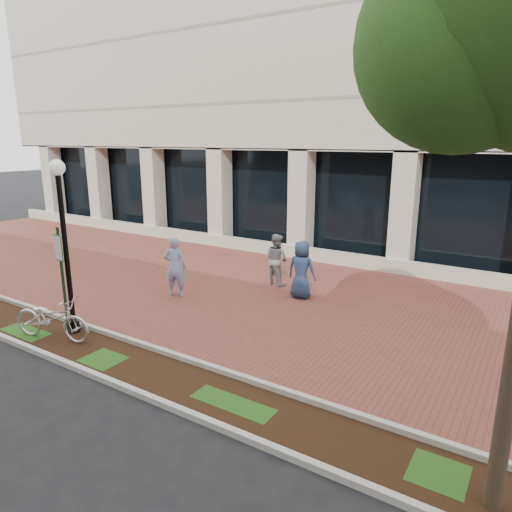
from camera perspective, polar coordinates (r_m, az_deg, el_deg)
The scene contains 12 objects.
ground at distance 13.53m, azimuth 3.54°, elevation -5.47°, with size 120.00×120.00×0.00m, color black.
brick_plaza at distance 13.53m, azimuth 3.54°, elevation -5.45°, with size 40.00×9.00×0.01m, color brown.
planting_strip at distance 9.67m, azimuth -12.26°, elevation -14.31°, with size 40.00×1.50×0.01m, color black.
curb_plaza_side at distance 10.12m, azimuth -9.24°, elevation -12.43°, with size 40.00×0.12×0.12m, color #B2B2A8.
curb_street_side at distance 9.21m, azimuth -15.67°, elevation -15.73°, with size 40.00×0.12×0.12m, color #B2B2A8.
near_office_building at distance 23.13m, azimuth 18.35°, elevation 27.42°, with size 40.00×12.12×16.00m.
parking_sign at distance 11.51m, azimuth -23.17°, elevation -1.50°, with size 0.34×0.07×2.66m.
lamppost at distance 11.52m, azimuth -22.81°, elevation 2.03°, with size 0.36×0.36×4.16m.
locked_bicycle at distance 11.78m, azimuth -24.17°, elevation -7.11°, with size 0.71×2.03×1.07m, color silver.
pedestrian_left at distance 13.78m, azimuth -10.09°, elevation -1.31°, with size 0.67×0.44×1.83m, color #869BC8.
pedestrian_mid at distance 14.68m, azimuth 2.56°, elevation -0.43°, with size 0.82×0.64×1.68m, color slate.
pedestrian_right at distance 13.49m, azimuth 5.70°, elevation -1.71°, with size 0.85×0.55×1.74m, color #1F304E.
Camera 1 is at (6.13, -11.15, 4.61)m, focal length 32.00 mm.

